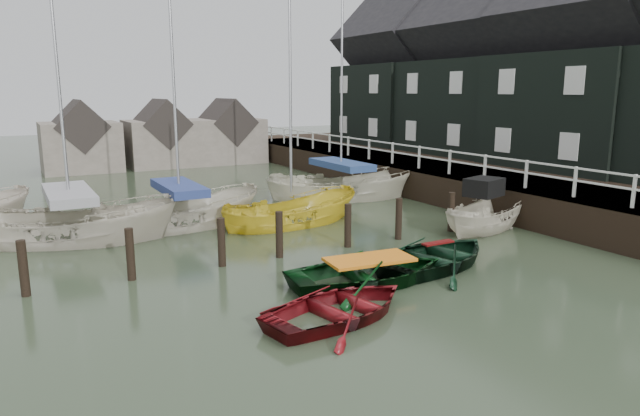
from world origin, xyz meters
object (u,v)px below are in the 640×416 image
rowboat_green (369,283)px  sailboat_d (341,197)px  rowboat_dkgreen (437,266)px  sailboat_a (73,239)px  sailboat_b (181,225)px  motorboat (486,227)px  rowboat_red (341,318)px  sailboat_c (292,223)px

rowboat_green → sailboat_d: bearing=-21.6°
rowboat_green → rowboat_dkgreen: 2.52m
sailboat_a → sailboat_b: (3.70, 0.24, 0.00)m
rowboat_green → motorboat: (6.96, 2.88, 0.09)m
rowboat_green → rowboat_dkgreen: (2.51, 0.27, 0.00)m
rowboat_red → rowboat_green: (1.84, 1.63, 0.00)m
rowboat_green → sailboat_a: size_ratio=0.40×
rowboat_dkgreen → motorboat: size_ratio=0.89×
motorboat → sailboat_a: bearing=51.0°
rowboat_green → sailboat_b: size_ratio=0.39×
sailboat_b → sailboat_c: (3.78, -1.53, -0.05)m
motorboat → sailboat_b: size_ratio=0.44×
rowboat_dkgreen → sailboat_d: sailboat_d is taller
rowboat_green → rowboat_dkgreen: bearing=-77.8°
sailboat_a → sailboat_c: sailboat_a is taller
rowboat_red → sailboat_a: 10.88m
rowboat_green → rowboat_dkgreen: size_ratio=1.00×
rowboat_dkgreen → sailboat_b: bearing=16.5°
rowboat_dkgreen → motorboat: 5.16m
sailboat_c → sailboat_d: (4.30, 3.55, 0.05)m
sailboat_b → sailboat_d: 8.32m
sailboat_d → sailboat_c: bearing=150.5°
motorboat → sailboat_c: sailboat_c is taller
rowboat_red → sailboat_a: bearing=12.4°
rowboat_green → sailboat_b: bearing=22.7°
sailboat_a → sailboat_d: bearing=-58.5°
rowboat_green → sailboat_c: size_ratio=0.43×
rowboat_green → sailboat_c: sailboat_c is taller
sailboat_a → sailboat_c: (7.47, -1.29, -0.04)m
rowboat_red → rowboat_green: size_ratio=0.87×
sailboat_a → sailboat_b: 3.70m
sailboat_a → sailboat_b: size_ratio=0.96×
sailboat_a → sailboat_d: sailboat_d is taller
rowboat_red → motorboat: (8.80, 4.51, 0.09)m
motorboat → sailboat_b: 11.09m
rowboat_green → rowboat_red: bearing=137.5°
motorboat → rowboat_red: bearing=100.5°
sailboat_a → rowboat_red: bearing=-135.4°
rowboat_dkgreen → sailboat_b: sailboat_b is taller
rowboat_red → sailboat_d: bearing=-42.6°
rowboat_green → motorboat: bearing=-61.6°
sailboat_a → sailboat_c: bearing=-79.2°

